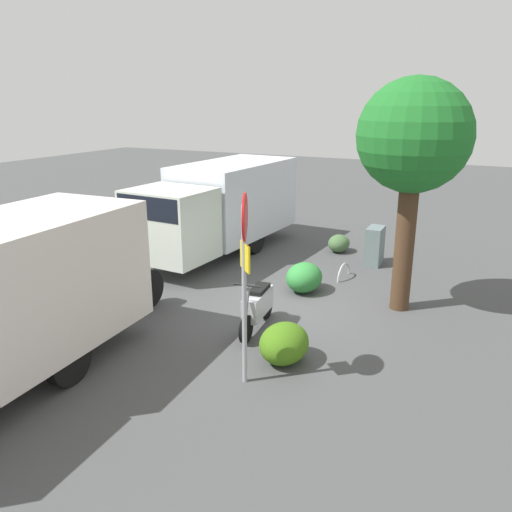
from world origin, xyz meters
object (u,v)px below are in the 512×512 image
box_truck_near (217,205)px  motorcycle (257,305)px  bike_rack_hoop (343,278)px  street_tree (414,140)px  utility_cabinet (375,246)px  stop_sign (245,260)px

box_truck_near → motorcycle: (4.31, 3.49, -1.02)m
motorcycle → bike_rack_hoop: motorcycle is taller
street_tree → box_truck_near: bearing=-107.5°
motorcycle → bike_rack_hoop: (-3.85, 0.68, -0.52)m
bike_rack_hoop → box_truck_near: bearing=-96.3°
box_truck_near → motorcycle: size_ratio=4.49×
utility_cabinet → box_truck_near: bearing=-76.5°
stop_sign → bike_rack_hoop: 6.21m
motorcycle → street_tree: 4.75m
street_tree → motorcycle: bearing=-44.9°
box_truck_near → stop_sign: size_ratio=2.50×
box_truck_near → motorcycle: 5.64m
box_truck_near → stop_sign: bearing=37.3°
box_truck_near → bike_rack_hoop: box_truck_near is taller
box_truck_near → street_tree: (1.87, 5.93, 2.25)m
box_truck_near → utility_cabinet: 4.83m
box_truck_near → bike_rack_hoop: (0.46, 4.17, -1.54)m
street_tree → bike_rack_hoop: bearing=-128.8°
street_tree → bike_rack_hoop: 4.41m
motorcycle → utility_cabinet: bearing=162.1°
bike_rack_hoop → motorcycle: bearing=-10.0°
motorcycle → stop_sign: bearing=14.2°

